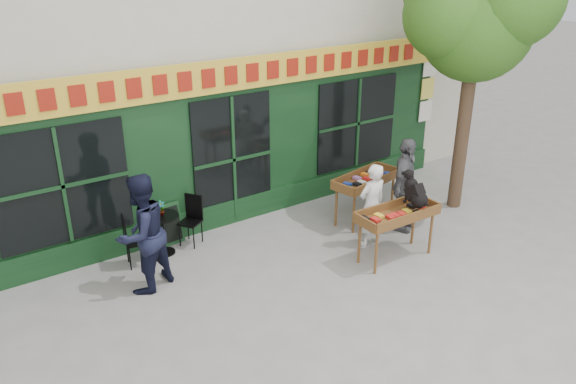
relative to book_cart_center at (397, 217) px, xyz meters
name	(u,v)px	position (x,y,z in m)	size (l,w,h in m)	color
ground	(302,270)	(-1.61, 0.60, -0.82)	(80.00, 80.00, 0.00)	slate
street_tree	(477,7)	(2.73, 0.96, 3.29)	(3.05, 2.90, 5.60)	#382619
book_cart_center	(397,217)	(0.00, 0.00, 0.00)	(1.52, 0.66, 0.99)	brown
dog	(416,188)	(0.35, -0.05, 0.47)	(0.34, 0.60, 0.60)	black
woman	(372,205)	(0.00, 0.65, -0.02)	(0.58, 0.38, 1.60)	silver
book_cart_right	(366,182)	(0.64, 1.51, 0.00)	(1.59, 0.89, 0.99)	brown
man_right	(404,185)	(0.94, 0.76, 0.11)	(1.10, 0.46, 1.87)	#515256
bistro_table	(163,227)	(-3.31, 2.52, -0.28)	(0.60, 0.60, 0.76)	black
bistro_chair_left	(130,237)	(-3.95, 2.43, -0.26)	(0.43, 0.43, 0.95)	black
bistro_chair_right	(192,215)	(-2.69, 2.61, -0.26)	(0.50, 0.50, 0.95)	black
potted_plant	(161,208)	(-3.31, 2.52, 0.08)	(0.15, 0.10, 0.28)	gray
man_left	(142,234)	(-4.01, 1.62, 0.17)	(0.96, 0.75, 1.98)	black
chalkboard	(169,225)	(-3.10, 2.79, -0.42)	(0.57, 0.24, 0.79)	black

